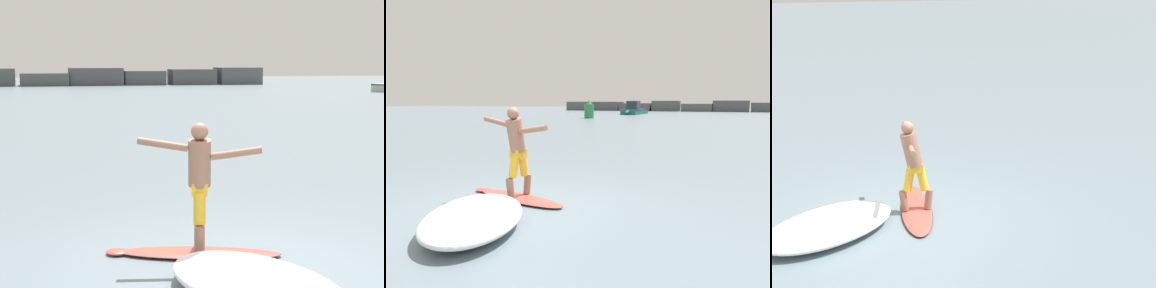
{
  "view_description": "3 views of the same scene",
  "coord_description": "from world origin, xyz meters",
  "views": [
    {
      "loc": [
        -2.08,
        -7.32,
        2.43
      ],
      "look_at": [
        0.16,
        2.22,
        1.18
      ],
      "focal_mm": 60.0,
      "sensor_mm": 36.0,
      "label": 1
    },
    {
      "loc": [
        3.34,
        -5.52,
        1.82
      ],
      "look_at": [
        0.35,
        1.92,
        0.89
      ],
      "focal_mm": 35.0,
      "sensor_mm": 36.0,
      "label": 2
    },
    {
      "loc": [
        8.16,
        -2.64,
        4.0
      ],
      "look_at": [
        -0.43,
        1.39,
        1.09
      ],
      "focal_mm": 50.0,
      "sensor_mm": 36.0,
      "label": 3
    }
  ],
  "objects": [
    {
      "name": "ground_plane",
      "position": [
        0.0,
        0.0,
        0.0
      ],
      "size": [
        200.0,
        200.0,
        0.0
      ],
      "primitive_type": "plane",
      "color": "slate"
    },
    {
      "name": "rock_jetty_breakwater",
      "position": [
        -1.93,
        62.0,
        0.82
      ],
      "size": [
        47.36,
        4.76,
        1.85
      ],
      "color": "#4F5455",
      "rests_on": "ground"
    },
    {
      "name": "surfboard",
      "position": [
        -0.22,
        0.34,
        0.04
      ],
      "size": [
        2.26,
        1.12,
        0.21
      ],
      "color": "#D65245",
      "rests_on": "ground"
    },
    {
      "name": "surfer",
      "position": [
        -0.2,
        0.29,
        1.02
      ],
      "size": [
        1.51,
        0.65,
        1.64
      ],
      "color": "#966852",
      "rests_on": "surfboard"
    },
    {
      "name": "wave_foam_at_tail",
      "position": [
        0.02,
        -1.26,
        0.17
      ],
      "size": [
        2.13,
        2.69,
        0.34
      ],
      "color": "white",
      "rests_on": "ground"
    }
  ]
}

